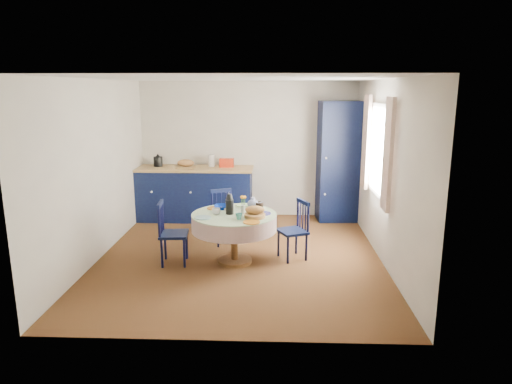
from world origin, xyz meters
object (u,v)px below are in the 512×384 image
mug_b (239,216)px  mug_c (259,205)px  chair_right (295,229)px  chair_left (171,233)px  pantry_cabinet (339,162)px  dining_table (235,222)px  mug_d (229,205)px  chair_far (224,216)px  mug_a (216,211)px  kitchen_counter (194,193)px  cobalt_bowl (223,207)px

mug_b → mug_c: 0.61m
chair_right → mug_b: size_ratio=9.46×
chair_left → pantry_cabinet: bearing=-53.6°
dining_table → mug_b: dining_table is taller
chair_right → mug_d: (-0.94, 0.11, 0.32)m
chair_far → chair_right: bearing=-54.2°
mug_a → mug_c: mug_c is taller
pantry_cabinet → chair_far: size_ratio=2.58×
dining_table → chair_right: bearing=13.2°
kitchen_counter → cobalt_bowl: (0.74, -1.89, 0.23)m
mug_b → pantry_cabinet: bearing=56.7°
mug_d → cobalt_bowl: size_ratio=0.38×
kitchen_counter → chair_right: kitchen_counter is taller
kitchen_counter → cobalt_bowl: 2.04m
chair_right → mug_a: size_ratio=7.70×
mug_a → cobalt_bowl: mug_a is taller
chair_left → mug_d: (0.76, 0.38, 0.30)m
chair_far → cobalt_bowl: bearing=-108.7°
kitchen_counter → chair_left: size_ratio=2.47×
chair_right → mug_a: (-1.08, -0.24, 0.32)m
pantry_cabinet → mug_c: size_ratio=17.76×
pantry_cabinet → mug_d: 2.67m
pantry_cabinet → chair_far: 2.49m
mug_a → mug_c: 0.66m
kitchen_counter → mug_a: 2.28m
chair_far → mug_a: chair_far is taller
pantry_cabinet → dining_table: size_ratio=1.85×
chair_right → cobalt_bowl: 1.07m
mug_c → mug_a: bearing=-150.3°
pantry_cabinet → chair_right: size_ratio=2.56×
pantry_cabinet → mug_b: 3.00m
chair_right → mug_d: size_ratio=9.15×
dining_table → chair_left: dining_table is taller
chair_right → chair_left: bearing=-105.7°
chair_left → mug_c: chair_left is taller
chair_far → dining_table: bearing=-97.2°
chair_far → cobalt_bowl: 0.67m
chair_right → chair_far: bearing=-145.1°
mug_a → mug_d: (0.13, 0.34, -0.00)m
mug_a → dining_table: bearing=9.5°
cobalt_bowl → mug_a: bearing=-101.2°
kitchen_counter → mug_b: (1.01, -2.39, 0.25)m
pantry_cabinet → cobalt_bowl: bearing=-138.3°
pantry_cabinet → chair_left: bearing=-142.8°
dining_table → kitchen_counter: bearing=113.8°
pantry_cabinet → mug_a: (-1.96, -2.26, -0.33)m
chair_far → mug_b: chair_far is taller
chair_far → chair_right: size_ratio=0.99×
dining_table → cobalt_bowl: 0.34m
dining_table → cobalt_bowl: dining_table is taller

